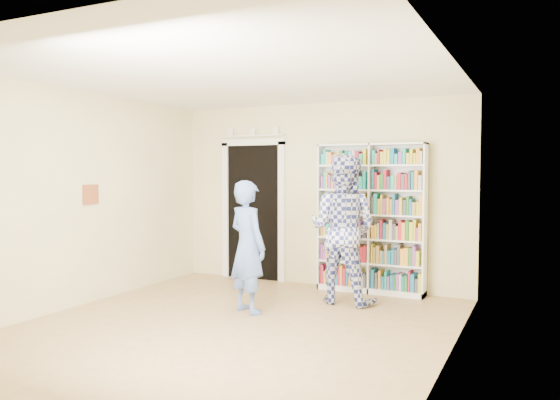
# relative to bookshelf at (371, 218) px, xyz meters

# --- Properties ---
(floor) EXTENTS (5.00, 5.00, 0.00)m
(floor) POSITION_rel_bookshelf_xyz_m (-0.84, -2.34, -1.05)
(floor) COLOR #987249
(floor) RESTS_ON ground
(ceiling) EXTENTS (5.00, 5.00, 0.00)m
(ceiling) POSITION_rel_bookshelf_xyz_m (-0.84, -2.34, 1.65)
(ceiling) COLOR white
(ceiling) RESTS_ON wall_back
(wall_back) EXTENTS (4.50, 0.00, 4.50)m
(wall_back) POSITION_rel_bookshelf_xyz_m (-0.84, 0.16, 0.30)
(wall_back) COLOR beige
(wall_back) RESTS_ON floor
(wall_left) EXTENTS (0.00, 5.00, 5.00)m
(wall_left) POSITION_rel_bookshelf_xyz_m (-3.09, -2.34, 0.30)
(wall_left) COLOR beige
(wall_left) RESTS_ON floor
(wall_right) EXTENTS (0.00, 5.00, 5.00)m
(wall_right) POSITION_rel_bookshelf_xyz_m (1.41, -2.34, 0.30)
(wall_right) COLOR beige
(wall_right) RESTS_ON floor
(bookshelf) EXTENTS (1.51, 0.28, 2.08)m
(bookshelf) POSITION_rel_bookshelf_xyz_m (0.00, 0.00, 0.00)
(bookshelf) COLOR white
(bookshelf) RESTS_ON floor
(doorway) EXTENTS (1.10, 0.08, 2.43)m
(doorway) POSITION_rel_bookshelf_xyz_m (-1.94, 0.13, 0.13)
(doorway) COLOR black
(doorway) RESTS_ON floor
(wall_art) EXTENTS (0.03, 0.25, 0.25)m
(wall_art) POSITION_rel_bookshelf_xyz_m (-3.07, -2.14, 0.35)
(wall_art) COLOR maroon
(wall_art) RESTS_ON wall_left
(man_blue) EXTENTS (0.68, 0.59, 1.59)m
(man_blue) POSITION_rel_bookshelf_xyz_m (-1.02, -1.70, -0.26)
(man_blue) COLOR #5472BB
(man_blue) RESTS_ON floor
(man_plaid) EXTENTS (0.98, 0.80, 1.91)m
(man_plaid) POSITION_rel_bookshelf_xyz_m (-0.15, -0.74, -0.10)
(man_plaid) COLOR navy
(man_plaid) RESTS_ON floor
(paper_sheet) EXTENTS (0.20, 0.10, 0.31)m
(paper_sheet) POSITION_rel_bookshelf_xyz_m (-0.06, -0.95, -0.01)
(paper_sheet) COLOR white
(paper_sheet) RESTS_ON man_plaid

